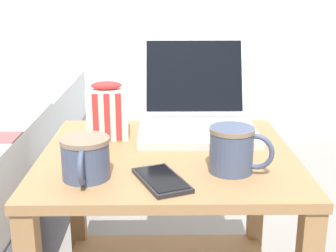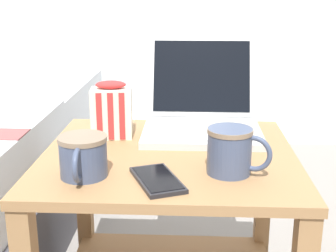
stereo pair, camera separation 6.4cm
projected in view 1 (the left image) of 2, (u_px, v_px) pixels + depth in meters
The scene contains 6 objects.
bedside_table at pixel (168, 220), 1.19m from camera, with size 0.61×0.57×0.51m.
laptop at pixel (196, 112), 1.31m from camera, with size 0.32×0.35×0.24m.
mug_front_left at pixel (85, 156), 0.97m from camera, with size 0.10×0.14×0.09m.
mug_front_right at pixel (233, 147), 1.00m from camera, with size 0.14×0.10×0.10m.
snack_bag at pixel (107, 112), 1.23m from camera, with size 0.11×0.08×0.15m.
cell_phone at pixel (161, 180), 0.96m from camera, with size 0.13×0.17×0.01m.
Camera 1 is at (-0.01, -1.07, 0.90)m, focal length 50.00 mm.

